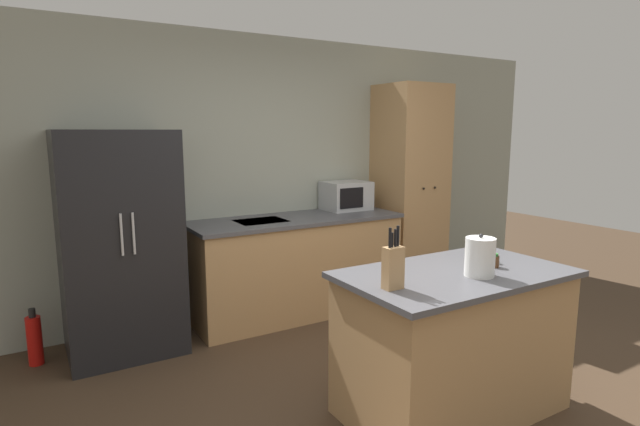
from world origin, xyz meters
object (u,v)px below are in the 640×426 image
Objects in this scene: kettle at (480,257)px; spice_bottle_amber_oil at (489,256)px; refrigerator at (120,243)px; spice_bottle_tall_dark at (483,251)px; fire_extinguisher at (35,340)px; microwave at (346,196)px; spice_bottle_green_herb at (482,257)px; pantry_cabinet at (409,189)px; knife_block at (393,266)px; spice_bottle_short_red at (494,261)px.

spice_bottle_amber_oil is at bearing 32.21° from kettle.
refrigerator is 15.64× the size of spice_bottle_tall_dark.
spice_bottle_amber_oil is 3.30m from fire_extinguisher.
microwave reaches higher than spice_bottle_green_herb.
refrigerator is 19.20× the size of spice_bottle_amber_oil.
pantry_cabinet is 2.85m from knife_block.
refrigerator reaches higher than spice_bottle_green_herb.
pantry_cabinet is 24.38× the size of spice_bottle_amber_oil.
spice_bottle_amber_oil is at bearing -45.22° from refrigerator.
spice_bottle_tall_dark reaches higher than spice_bottle_short_red.
spice_bottle_green_herb is at bearing 38.49° from kettle.
spice_bottle_short_red is at bearing 1.17° from knife_block.
spice_bottle_green_herb reaches higher than spice_bottle_short_red.
spice_bottle_tall_dark is 1.30× the size of spice_bottle_short_red.
refrigerator is at bearing -5.55° from fire_extinguisher.
pantry_cabinet is at bearing -7.49° from microwave.
knife_block reaches higher than kettle.
fire_extinguisher is (-2.53, 1.98, -0.74)m from spice_bottle_amber_oil.
refrigerator is 2.71m from spice_bottle_amber_oil.
microwave is 2.14m from spice_bottle_green_herb.
pantry_cabinet reaches higher than kettle.
knife_block is 3.04× the size of spice_bottle_tall_dark.
spice_bottle_amber_oil is 0.08m from spice_bottle_green_herb.
knife_block reaches higher than spice_bottle_short_red.
knife_block is (1.04, -2.03, 0.15)m from refrigerator.
knife_block reaches higher than fire_extinguisher.
spice_bottle_short_red is 0.88× the size of spice_bottle_green_herb.
microwave reaches higher than spice_bottle_amber_oil.
fire_extinguisher is (-2.47, 2.08, -0.74)m from spice_bottle_short_red.
knife_block is 3.46× the size of spice_bottle_green_herb.
pantry_cabinet is 2.37m from spice_bottle_short_red.
refrigerator reaches higher than spice_bottle_tall_dark.
spice_bottle_short_red is 0.34× the size of kettle.
fire_extinguisher is (-2.24, 2.17, -0.81)m from kettle.
fire_extinguisher is at bearing 174.45° from refrigerator.
kettle is (-0.23, -0.09, 0.07)m from spice_bottle_short_red.
spice_bottle_amber_oil is at bearing -111.90° from spice_bottle_tall_dark.
refrigerator is 2.23m from microwave.
microwave is at bearing 61.89° from knife_block.
spice_bottle_green_herb is (1.82, -1.94, 0.07)m from refrigerator.
pantry_cabinet reaches higher than spice_bottle_tall_dark.
spice_bottle_green_herb is at bearing -119.59° from pantry_cabinet.
knife_block is 0.80m from spice_bottle_green_herb.
spice_bottle_tall_dark reaches higher than spice_bottle_green_herb.
kettle is (1.61, -2.10, 0.14)m from refrigerator.
refrigerator reaches higher than fire_extinguisher.
spice_bottle_short_red is at bearing -99.60° from microwave.
fire_extinguisher is at bearing 139.89° from spice_bottle_short_red.
refrigerator is 5.15× the size of knife_block.
spice_bottle_amber_oil is at bearing -38.05° from fire_extinguisher.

